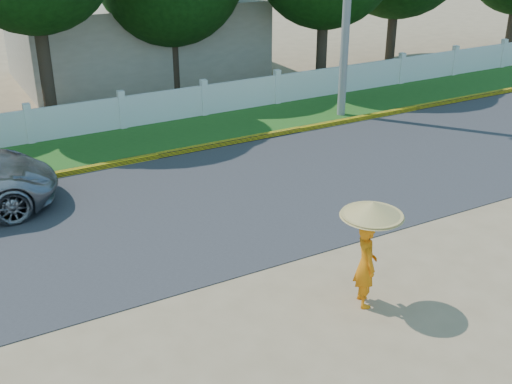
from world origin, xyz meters
The scene contains 7 objects.
ground centered at (0.00, 0.00, 0.00)m, with size 120.00×120.00×0.00m, color #9E8460.
road centered at (0.00, 4.50, 0.01)m, with size 60.00×7.00×0.02m, color #38383A.
grass_verge centered at (0.00, 9.75, 0.01)m, with size 60.00×3.50×0.03m, color #2D601E.
curb centered at (0.00, 8.05, 0.08)m, with size 40.00×0.18×0.16m, color yellow.
fence centered at (0.00, 11.20, 0.55)m, with size 40.00×0.10×1.10m, color silver.
building_near centered at (3.00, 18.00, 1.60)m, with size 10.00×6.00×3.20m, color #B7AD99.
monk_with_parasol centered at (0.71, -0.95, 1.38)m, with size 1.16×1.16×2.12m.
Camera 1 is at (-6.05, -8.92, 6.96)m, focal length 45.00 mm.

